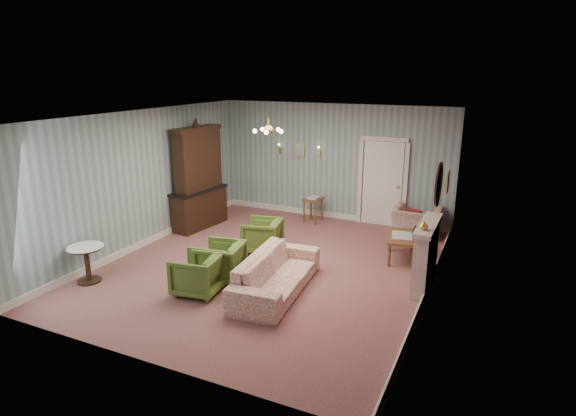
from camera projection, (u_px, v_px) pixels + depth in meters
The scene contains 27 objects.
floor at pixel (270, 266), 9.26m from camera, with size 7.00×7.00×0.00m, color #965D57.
ceiling at pixel (268, 116), 8.44m from camera, with size 7.00×7.00×0.00m, color white.
wall_back at pixel (333, 162), 11.90m from camera, with size 6.00×6.00×0.00m, color gray.
wall_front at pixel (139, 260), 5.80m from camera, with size 6.00×6.00×0.00m, color gray.
wall_left at pixel (144, 179), 10.06m from camera, with size 7.00×7.00×0.00m, color gray.
wall_right at pixel (435, 214), 7.64m from camera, with size 7.00×7.00×0.00m, color gray.
wall_right_floral at pixel (434, 214), 7.65m from camera, with size 7.00×7.00×0.00m, color #BF5F71.
door at pixel (383, 182), 11.44m from camera, with size 1.12×0.12×2.16m, color white, non-canonical shape.
olive_chair_a at pixel (198, 272), 8.04m from camera, with size 0.75×0.70×0.77m, color #506D26.
olive_chair_b at pixel (220, 260), 8.54m from camera, with size 0.76×0.71×0.79m, color #506D26.
olive_chair_c at pixel (262, 234), 9.91m from camera, with size 0.74×0.70×0.77m, color #506D26.
sofa_chintz at pixel (276, 267), 8.09m from camera, with size 2.28×0.67×0.89m, color #A94844.
wingback_chair at pixel (417, 217), 10.83m from camera, with size 1.03×0.67×0.90m, color #A94844.
dresser at pixel (198, 175), 11.24m from camera, with size 0.53×1.54×2.57m, color black, non-canonical shape.
fireplace at pixel (426, 254), 8.29m from camera, with size 0.30×1.40×1.16m, color beige, non-canonical shape.
mantel_vase at pixel (424, 225), 7.77m from camera, with size 0.15×0.15×0.15m, color gold.
oval_mirror at pixel (438, 184), 7.89m from camera, with size 0.04×0.76×0.84m, color white, non-canonical shape.
framed_print at pixel (448, 182), 9.13m from camera, with size 0.04×0.34×0.42m, color gold, non-canonical shape.
coffee_table at pixel (401, 247), 9.52m from camera, with size 0.56×1.00×0.51m, color brown, non-canonical shape.
side_table_black at pixel (423, 246), 9.42m from camera, with size 0.43×0.43×0.65m, color black, non-canonical shape.
pedestal_table at pixel (87, 264), 8.49m from camera, with size 0.63×0.63×0.68m, color black, non-canonical shape.
nesting_table at pixel (313, 209), 11.87m from camera, with size 0.40×0.51×0.66m, color brown, non-canonical shape.
gilt_mirror_back at pixel (299, 150), 12.16m from camera, with size 0.28×0.06×0.36m, color gold, non-canonical shape.
sconce_left at pixel (280, 149), 12.36m from camera, with size 0.16×0.12×0.30m, color gold, non-canonical shape.
sconce_right at pixel (319, 152), 11.92m from camera, with size 0.16×0.12×0.30m, color gold, non-canonical shape.
chandelier at pixel (269, 131), 8.52m from camera, with size 0.56×0.56×0.36m, color gold, non-canonical shape.
burgundy_cushion at pixel (414, 217), 10.72m from camera, with size 0.38×0.10×0.38m, color maroon.
Camera 1 is at (3.92, -7.63, 3.69)m, focal length 29.58 mm.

